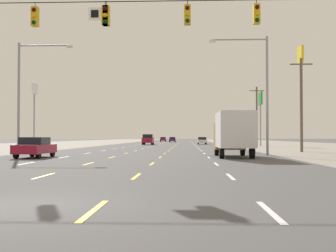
% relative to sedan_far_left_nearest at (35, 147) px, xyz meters
% --- Properties ---
extents(ground_plane, '(572.00, 572.00, 0.00)m').
position_rel_sedan_far_left_nearest_xyz_m(ground_plane, '(7.14, 44.70, -0.76)').
color(ground_plane, '#4C4C4F').
extents(lot_apron_left, '(28.00, 440.00, 0.01)m').
position_rel_sedan_far_left_nearest_xyz_m(lot_apron_left, '(-17.61, 44.70, -0.75)').
color(lot_apron_left, gray).
rests_on(lot_apron_left, ground).
extents(lot_apron_right, '(28.00, 440.00, 0.01)m').
position_rel_sedan_far_left_nearest_xyz_m(lot_apron_right, '(31.89, 44.70, -0.75)').
color(lot_apron_right, gray).
rests_on(lot_apron_right, ground).
extents(lane_markings, '(10.64, 227.60, 0.01)m').
position_rel_sedan_far_left_nearest_xyz_m(lane_markings, '(7.14, 83.20, -0.75)').
color(lane_markings, white).
rests_on(lane_markings, ground).
extents(signal_span_wire, '(25.67, 0.53, 8.84)m').
position_rel_sedan_far_left_nearest_xyz_m(signal_span_wire, '(7.13, -10.34, 4.66)').
color(signal_span_wire, brown).
rests_on(signal_span_wire, ground).
extents(sedan_far_left_nearest, '(1.80, 4.50, 1.46)m').
position_rel_sedan_far_left_nearest_xyz_m(sedan_far_left_nearest, '(0.00, 0.00, 0.00)').
color(sedan_far_left_nearest, maroon).
rests_on(sedan_far_left_nearest, ground).
extents(box_truck_far_right_near, '(2.40, 7.20, 3.23)m').
position_rel_sedan_far_left_nearest_xyz_m(box_truck_far_right_near, '(14.22, 1.40, 1.08)').
color(box_truck_far_right_near, '#B28C33').
rests_on(box_truck_far_right_near, ground).
extents(suv_inner_left_mid, '(1.98, 4.90, 1.98)m').
position_rel_sedan_far_left_nearest_xyz_m(suv_inner_left_mid, '(3.61, 51.31, 0.27)').
color(suv_inner_left_mid, maroon).
rests_on(suv_inner_left_mid, ground).
extents(sedan_far_right_midfar, '(1.80, 4.50, 1.46)m').
position_rel_sedan_far_left_nearest_xyz_m(sedan_far_right_midfar, '(14.03, 56.72, 0.00)').
color(sedan_far_right_midfar, white).
rests_on(sedan_far_right_midfar, ground).
extents(sedan_center_turn_far, '(1.80, 4.50, 1.46)m').
position_rel_sedan_far_left_nearest_xyz_m(sedan_center_turn_far, '(6.94, 93.48, 0.00)').
color(sedan_center_turn_far, '#4C196B').
rests_on(sedan_center_turn_far, ground).
extents(sedan_inner_left_farther, '(1.80, 4.50, 1.46)m').
position_rel_sedan_far_left_nearest_xyz_m(sedan_inner_left_farther, '(3.58, 107.08, 0.00)').
color(sedan_inner_left_farther, maroon).
rests_on(sedan_inner_left_farther, ground).
extents(pole_sign_left_row_1, '(0.24, 2.25, 8.92)m').
position_rel_sedan_far_left_nearest_xyz_m(pole_sign_left_row_1, '(-10.35, 28.87, 6.03)').
color(pole_sign_left_row_1, gray).
rests_on(pole_sign_left_row_1, ground).
extents(pole_sign_right_row_1, '(0.24, 1.76, 11.00)m').
position_rel_sedan_far_left_nearest_xyz_m(pole_sign_right_row_1, '(22.80, 15.33, 7.31)').
color(pole_sign_right_row_1, gray).
rests_on(pole_sign_right_row_1, ground).
extents(pole_sign_right_row_2, '(0.24, 2.76, 8.88)m').
position_rel_sedan_far_left_nearest_xyz_m(pole_sign_right_row_2, '(23.11, 41.55, 6.23)').
color(pole_sign_right_row_2, gray).
rests_on(pole_sign_right_row_2, ground).
extents(streetlight_left_row_0, '(4.58, 0.26, 9.26)m').
position_rel_sedan_far_left_nearest_xyz_m(streetlight_left_row_0, '(-2.50, 4.55, 4.69)').
color(streetlight_left_row_0, gray).
rests_on(streetlight_left_row_0, ground).
extents(streetlight_right_row_0, '(4.76, 0.26, 9.61)m').
position_rel_sedan_far_left_nearest_xyz_m(streetlight_right_row_0, '(16.77, 4.55, 4.89)').
color(streetlight_right_row_0, gray).
rests_on(streetlight_right_row_0, ground).
extents(utility_pole_right_row_0, '(2.20, 0.26, 9.22)m').
position_rel_sedan_far_left_nearest_xyz_m(utility_pole_right_row_0, '(22.07, 12.33, 4.05)').
color(utility_pole_right_row_0, brown).
rests_on(utility_pole_right_row_0, ground).
extents(utility_pole_right_row_1, '(2.20, 0.26, 9.20)m').
position_rel_sedan_far_left_nearest_xyz_m(utility_pole_right_row_1, '(21.68, 36.54, 4.04)').
color(utility_pole_right_row_1, brown).
rests_on(utility_pole_right_row_1, ground).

